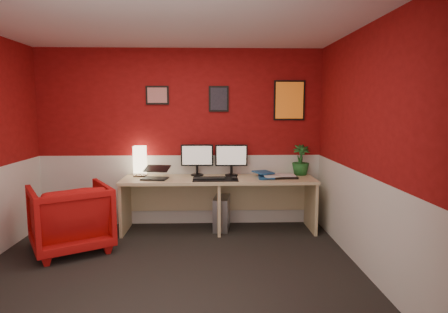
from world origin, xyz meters
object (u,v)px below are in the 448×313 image
pc_tower (222,213)px  armchair (70,217)px  zen_tray (284,177)px  potted_plant (301,160)px  monitor_left (197,155)px  monitor_right (231,155)px  laptop (155,171)px  desk (219,204)px  shoji_lamp (140,162)px

pc_tower → armchair: bearing=-150.0°
zen_tray → potted_plant: size_ratio=0.82×
monitor_left → armchair: 1.82m
monitor_left → monitor_right: size_ratio=1.00×
laptop → zen_tray: laptop is taller
potted_plant → armchair: potted_plant is taller
zen_tray → desk: bearing=179.4°
laptop → armchair: laptop is taller
potted_plant → desk: bearing=-169.8°
monitor_left → armchair: monitor_left is taller
desk → shoji_lamp: bearing=169.8°
shoji_lamp → monitor_right: 1.28m
monitor_left → potted_plant: (1.46, -0.01, -0.08)m
zen_tray → pc_tower: 0.99m
desk → monitor_left: (-0.30, 0.22, 0.66)m
desk → shoji_lamp: size_ratio=6.50×
shoji_lamp → armchair: shoji_lamp is taller
shoji_lamp → pc_tower: (1.13, -0.12, -0.70)m
pc_tower → zen_tray: bearing=1.6°
shoji_lamp → monitor_right: size_ratio=0.69×
shoji_lamp → monitor_right: monitor_right is taller
pc_tower → monitor_left: bearing=164.4°
shoji_lamp → zen_tray: shoji_lamp is taller
monitor_right → potted_plant: monitor_right is taller
shoji_lamp → potted_plant: size_ratio=0.93×
monitor_right → monitor_left: bearing=176.5°
laptop → monitor_left: size_ratio=0.57×
pc_tower → laptop: bearing=-164.0°
desk → zen_tray: bearing=-0.6°
monitor_left → zen_tray: size_ratio=1.66×
desk → potted_plant: size_ratio=6.06×
armchair → monitor_right: bearing=173.5°
shoji_lamp → zen_tray: 2.00m
desk → monitor_left: 0.75m
monitor_right → potted_plant: bearing=1.1°
armchair → laptop: bearing=-176.4°
shoji_lamp → laptop: bearing=-47.4°
laptop → pc_tower: laptop is taller
laptop → pc_tower: 1.10m
laptop → shoji_lamp: bearing=142.7°
shoji_lamp → pc_tower: bearing=-6.1°
shoji_lamp → laptop: 0.36m
laptop → potted_plant: potted_plant is taller
desk → pc_tower: size_ratio=5.78×
desk → monitor_right: size_ratio=4.48×
desk → monitor_right: bearing=46.6°
monitor_right → armchair: size_ratio=0.67×
shoji_lamp → monitor_left: bearing=1.7°
desk → zen_tray: 0.96m
shoji_lamp → laptop: size_ratio=1.21×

